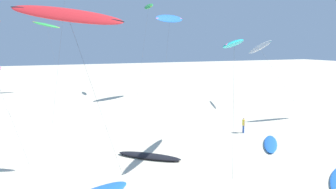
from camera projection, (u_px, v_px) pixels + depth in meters
The scene contains 9 objects.
flying_kite_0 at pixel (259, 47), 47.41m from camera, with size 2.64×11.25×10.21m.
flying_kite_2 at pixel (149, 6), 57.37m from camera, with size 4.63×6.01×16.94m.
flying_kite_3 at pixel (234, 43), 25.04m from camera, with size 6.92×7.83×9.81m.
flying_kite_4 at pixel (47, 25), 58.41m from camera, with size 4.80×9.82×13.56m.
flying_kite_6 at pixel (68, 15), 21.41m from camera, with size 7.49×4.17×12.17m.
flying_kite_7 at pixel (170, 19), 52.04m from camera, with size 7.10×5.15×14.30m.
grounded_kite_0 at pixel (271, 144), 29.12m from camera, with size 4.41×4.89×0.28m.
grounded_kite_2 at pixel (149, 156), 25.79m from camera, with size 4.83×4.55×0.34m.
person_foreground_walker at pixel (244, 125), 33.06m from camera, with size 0.27×0.50×1.64m.
Camera 1 is at (-10.14, -3.99, 9.10)m, focal length 33.98 mm.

